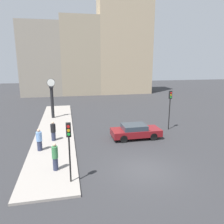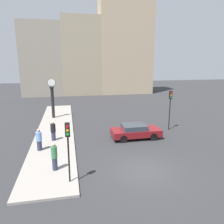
# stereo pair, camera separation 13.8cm
# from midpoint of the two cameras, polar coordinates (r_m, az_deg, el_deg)

# --- Properties ---
(ground_plane) EXTENTS (120.00, 120.00, 0.00)m
(ground_plane) POSITION_cam_midpoint_polar(r_m,az_deg,el_deg) (14.25, 8.19, -14.80)
(ground_plane) COLOR #2D2D30
(sidewalk_corner) EXTENTS (3.39, 23.04, 0.14)m
(sidewalk_corner) POSITION_cam_midpoint_polar(r_m,az_deg,el_deg) (22.32, -14.74, -4.42)
(sidewalk_corner) COLOR gray
(sidewalk_corner) RESTS_ON ground_plane
(building_row) EXTENTS (25.77, 5.00, 19.80)m
(building_row) POSITION_cam_midpoint_polar(r_m,az_deg,el_deg) (45.39, -5.05, 15.52)
(building_row) COLOR gray
(building_row) RESTS_ON ground_plane
(sedan_car) EXTENTS (4.28, 1.87, 1.26)m
(sedan_car) POSITION_cam_midpoint_polar(r_m,az_deg,el_deg) (19.33, 5.93, -4.96)
(sedan_car) COLOR maroon
(sedan_car) RESTS_ON ground_plane
(traffic_light_near) EXTENTS (0.26, 0.24, 3.39)m
(traffic_light_near) POSITION_cam_midpoint_polar(r_m,az_deg,el_deg) (11.86, -11.51, -7.19)
(traffic_light_near) COLOR black
(traffic_light_near) RESTS_ON sidewalk_corner
(traffic_light_far) EXTENTS (0.26, 0.24, 3.86)m
(traffic_light_far) POSITION_cam_midpoint_polar(r_m,az_deg,el_deg) (21.87, 14.74, 2.50)
(traffic_light_far) COLOR black
(traffic_light_far) RESTS_ON ground_plane
(street_clock) EXTENTS (0.91, 0.45, 4.57)m
(street_clock) POSITION_cam_midpoint_polar(r_m,az_deg,el_deg) (26.21, -15.55, 3.26)
(street_clock) COLOR black
(street_clock) RESTS_ON sidewalk_corner
(pedestrian_black_jacket) EXTENTS (0.41, 0.41, 1.64)m
(pedestrian_black_jacket) POSITION_cam_midpoint_polar(r_m,az_deg,el_deg) (18.90, -15.31, -4.87)
(pedestrian_black_jacket) COLOR #2D334C
(pedestrian_black_jacket) RESTS_ON sidewalk_corner
(pedestrian_green_hoodie) EXTENTS (0.37, 0.37, 1.73)m
(pedestrian_green_hoodie) POSITION_cam_midpoint_polar(r_m,az_deg,el_deg) (13.91, -14.92, -11.26)
(pedestrian_green_hoodie) COLOR #2D334C
(pedestrian_green_hoodie) RESTS_ON sidewalk_corner
(pedestrian_blue_stripe) EXTENTS (0.42, 0.42, 1.67)m
(pedestrian_blue_stripe) POSITION_cam_midpoint_polar(r_m,az_deg,el_deg) (17.15, -18.69, -6.94)
(pedestrian_blue_stripe) COLOR #2D334C
(pedestrian_blue_stripe) RESTS_ON sidewalk_corner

